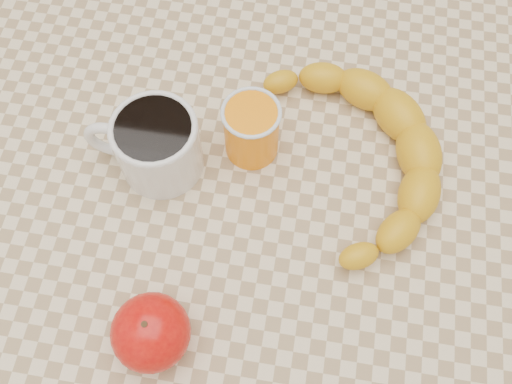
% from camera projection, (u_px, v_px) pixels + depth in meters
% --- Properties ---
extents(ground, '(3.00, 3.00, 0.00)m').
position_uv_depth(ground, '(256.00, 332.00, 1.33)').
color(ground, tan).
rests_on(ground, ground).
extents(table, '(0.80, 0.80, 0.75)m').
position_uv_depth(table, '(256.00, 227.00, 0.73)').
color(table, beige).
rests_on(table, ground).
extents(coffee_mug, '(0.13, 0.10, 0.08)m').
position_uv_depth(coffee_mug, '(155.00, 144.00, 0.64)').
color(coffee_mug, silver).
rests_on(coffee_mug, table).
extents(orange_juice_glass, '(0.07, 0.07, 0.08)m').
position_uv_depth(orange_juice_glass, '(251.00, 130.00, 0.65)').
color(orange_juice_glass, orange).
rests_on(orange_juice_glass, table).
extents(apple, '(0.09, 0.09, 0.07)m').
position_uv_depth(apple, '(151.00, 332.00, 0.56)').
color(apple, '#A70506').
rests_on(apple, table).
extents(banana, '(0.41, 0.45, 0.05)m').
position_uv_depth(banana, '(359.00, 154.00, 0.65)').
color(banana, gold).
rests_on(banana, table).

